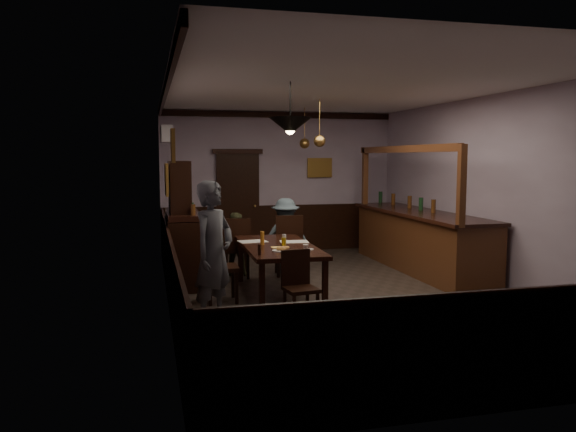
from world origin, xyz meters
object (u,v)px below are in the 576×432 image
object	(u,v)px
chair_far_left	(236,245)
soda_can	(284,242)
chair_near	(299,282)
person_standing	(214,253)
pendant_brass_mid	(319,141)
coffee_cup	(306,247)
pendant_brass_far	(305,144)
sideboard	(183,235)
pendant_iron	(290,126)
chair_far_right	(289,243)
bar_counter	(419,239)
person_seated_left	(234,244)
chair_side	(215,262)
person_seated_right	(285,236)
dining_table	(278,249)

from	to	relation	value
chair_far_left	soda_can	bearing A→B (deg)	111.86
chair_near	person_standing	bearing A→B (deg)	166.36
chair_far_left	pendant_brass_mid	size ratio (longest dim) A/B	1.27
coffee_cup	pendant_brass_far	bearing A→B (deg)	76.07
sideboard	pendant_brass_mid	size ratio (longest dim) A/B	2.43
soda_can	pendant_brass_far	world-z (taller)	pendant_brass_far
sideboard	pendant_iron	bearing A→B (deg)	-55.89
pendant_iron	pendant_brass_mid	world-z (taller)	same
chair_far_right	pendant_brass_mid	size ratio (longest dim) A/B	1.31
coffee_cup	bar_counter	bearing A→B (deg)	35.73
pendant_iron	pendant_brass_mid	size ratio (longest dim) A/B	0.84
chair_far_left	person_seated_left	bearing A→B (deg)	-89.06
person_seated_left	chair_side	bearing A→B (deg)	85.57
person_seated_right	soda_can	xyz separation A→B (m)	(-0.43, -1.65, 0.15)
chair_side	coffee_cup	bearing A→B (deg)	-109.18
bar_counter	chair_side	bearing A→B (deg)	-160.15
person_seated_right	pendant_brass_mid	size ratio (longest dim) A/B	1.63
chair_near	chair_side	size ratio (longest dim) A/B	0.85
dining_table	sideboard	world-z (taller)	sideboard
pendant_brass_far	person_seated_left	bearing A→B (deg)	-141.05
person_standing	bar_counter	xyz separation A→B (m)	(3.97, 2.43, -0.31)
person_seated_right	pendant_brass_mid	xyz separation A→B (m)	(0.51, -0.33, 1.64)
dining_table	pendant_iron	xyz separation A→B (m)	(-0.02, -0.80, 1.75)
chair_far_left	pendant_brass_far	size ratio (longest dim) A/B	1.27
dining_table	pendant_brass_mid	distance (m)	2.25
person_standing	pendant_brass_far	world-z (taller)	pendant_brass_far
chair_near	soda_can	size ratio (longest dim) A/B	7.35
person_seated_right	dining_table	bearing A→B (deg)	81.28
chair_far_right	pendant_iron	world-z (taller)	pendant_iron
sideboard	bar_counter	size ratio (longest dim) A/B	0.50
person_seated_left	bar_counter	size ratio (longest dim) A/B	0.27
chair_near	pendant_iron	world-z (taller)	pendant_iron
chair_far_left	pendant_brass_far	bearing A→B (deg)	-132.88
pendant_brass_far	chair_side	bearing A→B (deg)	-125.12
chair_far_left	chair_near	world-z (taller)	chair_far_left
chair_far_right	pendant_brass_mid	bearing A→B (deg)	-177.58
sideboard	chair_far_right	bearing A→B (deg)	4.63
chair_far_right	pendant_iron	bearing A→B (deg)	83.37
person_standing	chair_far_right	bearing A→B (deg)	11.42
chair_near	pendant_brass_mid	size ratio (longest dim) A/B	1.09
chair_far_left	bar_counter	size ratio (longest dim) A/B	0.26
chair_far_right	coffee_cup	distance (m)	1.88
sideboard	pendant_brass_far	bearing A→B (deg)	34.96
chair_side	sideboard	xyz separation A→B (m)	(-0.37, 1.29, 0.22)
sideboard	person_seated_left	bearing A→B (deg)	26.73
pendant_brass_mid	chair_near	bearing A→B (deg)	-112.35
chair_far_left	soda_can	distance (m)	1.49
person_seated_left	person_seated_right	xyz separation A→B (m)	(0.90, -0.02, 0.12)
pendant_brass_mid	sideboard	bearing A→B (deg)	-177.44
pendant_iron	chair_near	bearing A→B (deg)	-92.65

